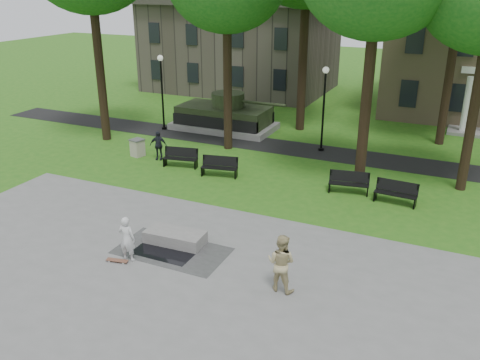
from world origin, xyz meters
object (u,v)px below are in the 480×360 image
(concrete_block, at_px, (175,237))
(skateboarder, at_px, (127,239))
(park_bench_0, at_px, (181,157))
(trash_bin, at_px, (137,148))
(friend_watching, at_px, (281,263))

(concrete_block, bearing_deg, skateboarder, -115.16)
(skateboarder, relative_size, park_bench_0, 0.89)
(trash_bin, bearing_deg, concrete_block, -47.22)
(concrete_block, bearing_deg, trash_bin, 132.78)
(friend_watching, xyz_separation_m, trash_bin, (-11.68, 8.88, -0.48))
(friend_watching, bearing_deg, trash_bin, -32.76)
(trash_bin, bearing_deg, park_bench_0, -8.44)
(skateboarder, height_order, trash_bin, skateboarder)
(concrete_block, xyz_separation_m, skateboarder, (-0.82, -1.74, 0.60))
(friend_watching, bearing_deg, concrete_block, -10.41)
(skateboarder, bearing_deg, concrete_block, -119.34)
(skateboarder, bearing_deg, friend_watching, -178.70)
(concrete_block, xyz_separation_m, trash_bin, (-7.09, 7.66, 0.24))
(park_bench_0, bearing_deg, trash_bin, 160.29)
(park_bench_0, bearing_deg, concrete_block, -71.99)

